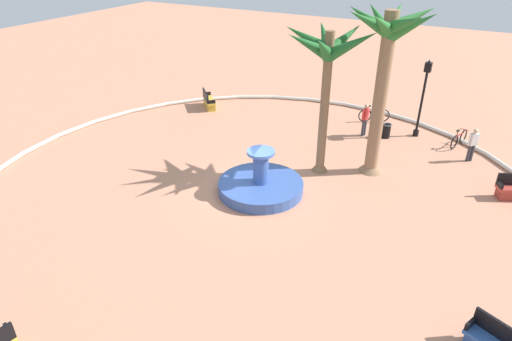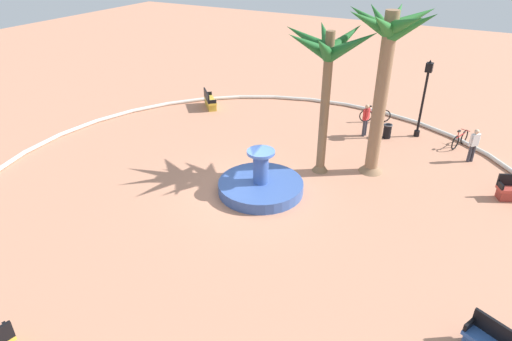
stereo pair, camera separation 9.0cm
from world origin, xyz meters
The scene contains 12 objects.
ground_plane centered at (0.00, 0.00, 0.00)m, with size 80.00×80.00×0.00m, color tan.
plaza_curb centered at (0.00, 0.00, 0.10)m, with size 22.91×22.91×0.20m, color silver.
fountain centered at (-0.20, -0.20, 0.28)m, with size 3.41×3.41×1.83m.
palm_tree_near_fountain centered at (-1.64, -3.01, 4.92)m, with size 3.79×3.77×6.24m.
palm_tree_by_curb centered at (-3.59, -4.04, 5.06)m, with size 3.56×3.67×6.99m.
bench_north centered at (7.00, -7.23, 0.35)m, with size 1.47×1.50×1.00m.
lamppost centered at (-4.61, -8.87, 2.30)m, with size 0.32×0.32×3.93m.
trash_bin centered at (-3.32, -7.92, 0.39)m, with size 0.46×0.46×0.73m.
bicycle_red_frame centered at (-2.19, -9.69, 0.38)m, with size 1.54×0.87×0.94m.
bicycle_by_lamppost centered at (-6.66, -8.58, 0.38)m, with size 0.64×1.66×0.94m.
person_cyclist_helmet centered at (-7.30, -7.12, 0.89)m, with size 0.41×0.40×1.59m.
person_cyclist_photo centered at (-2.24, -7.61, 0.95)m, with size 0.28×0.51×1.69m.
Camera 1 is at (-7.28, 13.26, 9.28)m, focal length 30.92 mm.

